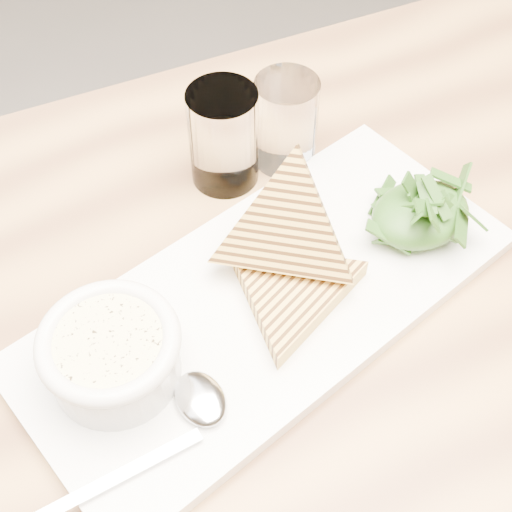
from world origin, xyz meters
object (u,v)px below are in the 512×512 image
soup_bowl (114,359)px  glass_near (224,137)px  table_top (374,335)px  glass_far (286,123)px  platter (268,301)px

soup_bowl → glass_near: 0.25m
soup_bowl → glass_near: size_ratio=0.99×
table_top → glass_far: bearing=79.9°
table_top → glass_far: 0.23m
table_top → glass_near: (-0.03, 0.22, 0.07)m
platter → glass_far: bearing=53.5°
platter → glass_far: (0.11, 0.15, 0.04)m
soup_bowl → glass_near: glass_near is taller
glass_near → table_top: bearing=-83.1°
table_top → platter: 0.10m
table_top → platter: bearing=138.7°
table_top → soup_bowl: (-0.22, 0.06, 0.06)m
table_top → glass_far: (0.04, 0.22, 0.07)m
soup_bowl → glass_far: size_ratio=1.06×
table_top → glass_near: glass_near is taller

